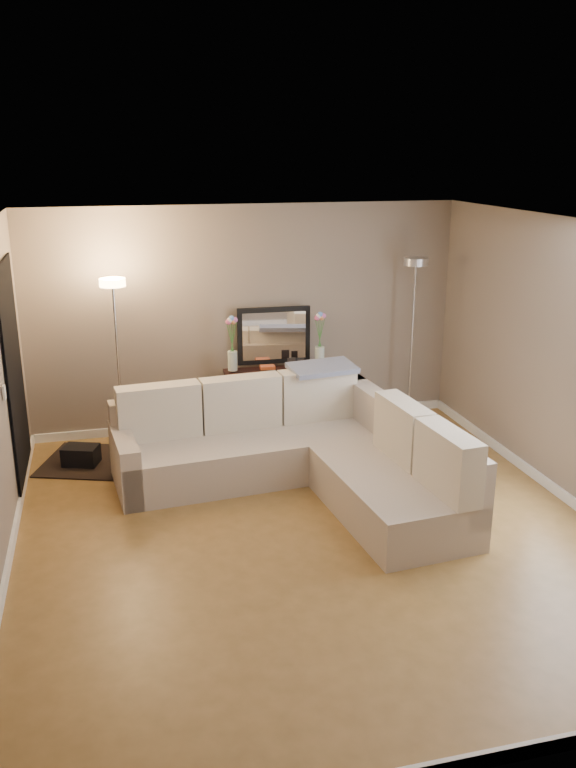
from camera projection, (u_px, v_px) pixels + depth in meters
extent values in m
cube|color=olive|center=(310.00, 532.00, 6.51)|extent=(5.00, 5.50, 0.01)
cube|color=white|center=(314.00, 227.00, 5.73)|extent=(5.00, 5.50, 0.01)
cube|color=gray|center=(247.00, 318.00, 8.67)|extent=(5.00, 0.02, 2.60)
cube|color=gray|center=(471.00, 561.00, 3.57)|extent=(5.00, 0.02, 2.60)
cube|color=white|center=(249.00, 420.00, 9.02)|extent=(5.00, 0.03, 0.10)
cube|color=white|center=(451.00, 766.00, 3.97)|extent=(5.00, 0.03, 0.10)
cube|color=white|center=(9.00, 563.00, 5.91)|extent=(0.03, 5.50, 0.10)
cube|color=white|center=(563.00, 495.00, 7.08)|extent=(0.03, 5.50, 0.10)
cube|color=black|center=(15.00, 376.00, 7.17)|extent=(0.02, 1.20, 2.20)
cube|color=white|center=(4.00, 393.00, 6.36)|extent=(0.02, 0.08, 0.12)
cube|color=#C1AF9C|center=(254.00, 455.00, 7.60)|extent=(2.81, 1.20, 0.42)
cube|color=#C1AF9C|center=(243.00, 416.00, 7.84)|extent=(2.75, 0.46, 0.59)
cube|color=#C1AF9C|center=(125.00, 464.00, 7.17)|extent=(0.28, 0.96, 0.59)
cube|color=#C1AF9C|center=(392.00, 496.00, 6.70)|extent=(1.10, 1.77, 0.42)
cube|color=#C1AF9C|center=(405.00, 441.00, 7.15)|extent=(0.45, 2.64, 0.59)
cube|color=beige|center=(159.00, 412.00, 7.40)|extent=(0.84, 0.31, 0.55)
cube|color=beige|center=(241.00, 403.00, 7.66)|extent=(0.84, 0.31, 0.55)
cube|color=beige|center=(317.00, 394.00, 7.93)|extent=(0.84, 0.31, 0.55)
cube|color=beige|center=(403.00, 430.00, 6.92)|extent=(0.30, 0.78, 0.55)
cube|color=beige|center=(448.00, 462.00, 6.21)|extent=(0.30, 0.78, 0.55)
cube|color=gray|center=(322.00, 368.00, 7.88)|extent=(0.75, 0.50, 0.09)
cube|color=black|center=(277.00, 371.00, 8.65)|extent=(1.22, 0.37, 0.04)
cube|color=black|center=(231.00, 408.00, 8.53)|extent=(0.04, 0.04, 0.71)
cube|color=black|center=(228.00, 401.00, 8.77)|extent=(0.04, 0.04, 0.71)
cube|color=black|center=(325.00, 402.00, 8.75)|extent=(0.04, 0.04, 0.71)
cube|color=black|center=(320.00, 395.00, 8.99)|extent=(0.04, 0.04, 0.71)
cube|color=black|center=(277.00, 416.00, 8.82)|extent=(1.14, 0.34, 0.03)
cube|color=#BF3333|center=(235.00, 411.00, 8.69)|extent=(0.03, 0.15, 0.18)
cube|color=#3359A5|center=(238.00, 410.00, 8.69)|extent=(0.04, 0.15, 0.19)
cube|color=gold|center=(242.00, 409.00, 8.70)|extent=(0.05, 0.15, 0.21)
cube|color=#3F7F4C|center=(246.00, 410.00, 8.72)|extent=(0.05, 0.15, 0.18)
cube|color=#994C99|center=(250.00, 409.00, 8.72)|extent=(0.03, 0.15, 0.19)
cube|color=orange|center=(253.00, 408.00, 8.73)|extent=(0.04, 0.15, 0.21)
cube|color=#262626|center=(257.00, 410.00, 8.74)|extent=(0.05, 0.15, 0.18)
cube|color=#4C99B2|center=(261.00, 408.00, 8.75)|extent=(0.05, 0.15, 0.19)
cube|color=#B2A58C|center=(264.00, 407.00, 8.75)|extent=(0.03, 0.15, 0.21)
cube|color=brown|center=(268.00, 409.00, 8.77)|extent=(0.04, 0.15, 0.18)
cube|color=navy|center=(271.00, 408.00, 8.77)|extent=(0.05, 0.15, 0.19)
cube|color=gold|center=(275.00, 407.00, 8.78)|extent=(0.05, 0.15, 0.21)
cube|color=black|center=(274.00, 335.00, 8.68)|extent=(0.86, 0.07, 0.67)
cube|color=white|center=(274.00, 336.00, 8.66)|extent=(0.74, 0.04, 0.56)
cube|color=#CA5023|center=(268.00, 367.00, 8.58)|extent=(0.17, 0.12, 0.04)
cube|color=black|center=(292.00, 363.00, 8.60)|extent=(0.09, 0.02, 0.12)
cube|color=black|center=(301.00, 363.00, 8.63)|extent=(0.07, 0.02, 0.10)
cylinder|color=silver|center=(233.00, 361.00, 8.50)|extent=(0.12, 0.12, 0.22)
cylinder|color=#38722D|center=(231.00, 339.00, 8.42)|extent=(0.09, 0.01, 0.38)
sphere|color=#E5598C|center=(228.00, 322.00, 8.36)|extent=(0.07, 0.07, 0.06)
cylinder|color=#38722D|center=(231.00, 338.00, 8.42)|extent=(0.05, 0.01, 0.41)
sphere|color=white|center=(230.00, 320.00, 8.35)|extent=(0.07, 0.07, 0.06)
cylinder|color=#38722D|center=(232.00, 337.00, 8.42)|extent=(0.01, 0.01, 0.43)
sphere|color=#598CE5|center=(232.00, 318.00, 8.35)|extent=(0.07, 0.07, 0.06)
cylinder|color=#38722D|center=(233.00, 339.00, 8.42)|extent=(0.05, 0.01, 0.39)
sphere|color=#E58C4C|center=(233.00, 322.00, 8.37)|extent=(0.07, 0.07, 0.06)
cylinder|color=#38722D|center=(233.00, 338.00, 8.42)|extent=(0.10, 0.01, 0.40)
sphere|color=#D866B2|center=(235.00, 320.00, 8.36)|extent=(0.07, 0.07, 0.06)
cylinder|color=silver|center=(320.00, 356.00, 8.70)|extent=(0.12, 0.12, 0.22)
cylinder|color=#38722D|center=(319.00, 334.00, 8.62)|extent=(0.09, 0.01, 0.38)
sphere|color=#E5598C|center=(317.00, 318.00, 8.56)|extent=(0.07, 0.07, 0.06)
cylinder|color=#38722D|center=(319.00, 333.00, 8.62)|extent=(0.05, 0.01, 0.41)
sphere|color=white|center=(319.00, 316.00, 8.55)|extent=(0.07, 0.07, 0.06)
cylinder|color=#38722D|center=(320.00, 333.00, 8.62)|extent=(0.01, 0.01, 0.43)
sphere|color=#598CE5|center=(320.00, 314.00, 8.55)|extent=(0.07, 0.07, 0.06)
cylinder|color=#38722D|center=(321.00, 334.00, 8.62)|extent=(0.05, 0.01, 0.39)
sphere|color=#E58C4C|center=(322.00, 318.00, 8.57)|extent=(0.07, 0.07, 0.06)
cylinder|color=#38722D|center=(321.00, 333.00, 8.62)|extent=(0.10, 0.01, 0.40)
sphere|color=#D866B2|center=(323.00, 316.00, 8.56)|extent=(0.07, 0.07, 0.06)
cylinder|color=silver|center=(124.00, 448.00, 8.27)|extent=(0.32, 0.32, 0.03)
cylinder|color=silver|center=(119.00, 370.00, 8.00)|extent=(0.03, 0.03, 1.81)
cylinder|color=#FFBF72|center=(112.00, 282.00, 7.72)|extent=(0.34, 0.34, 0.08)
cylinder|color=silver|center=(408.00, 420.00, 9.12)|extent=(0.32, 0.32, 0.03)
cylinder|color=silver|center=(412.00, 345.00, 8.84)|extent=(0.03, 0.03, 1.90)
cylinder|color=silver|center=(416.00, 262.00, 8.54)|extent=(0.35, 0.35, 0.09)
cube|color=black|center=(104.00, 461.00, 7.94)|extent=(1.48, 1.29, 0.02)
cube|color=black|center=(81.00, 456.00, 7.84)|extent=(0.41, 0.35, 0.23)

